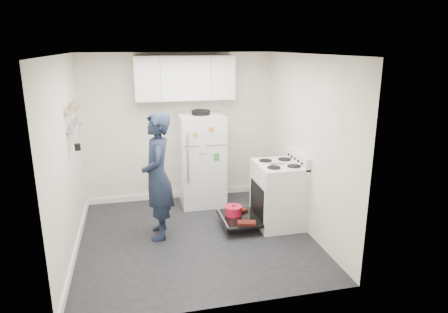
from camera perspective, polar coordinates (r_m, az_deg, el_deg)
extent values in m
cube|color=black|center=(5.75, -4.08, -11.40)|extent=(3.20, 3.20, 0.01)
cube|color=white|center=(5.12, -4.64, 14.34)|extent=(3.20, 3.20, 0.01)
cube|color=beige|center=(6.85, -6.46, 4.08)|extent=(3.20, 0.01, 2.50)
cube|color=beige|center=(3.80, -0.53, -5.37)|extent=(3.20, 0.01, 2.50)
cube|color=beige|center=(5.31, -21.65, -0.36)|extent=(0.01, 3.20, 2.50)
cube|color=beige|center=(5.76, 11.58, 1.64)|extent=(0.01, 3.20, 2.50)
cube|color=white|center=(5.73, -20.28, -11.95)|extent=(0.03, 3.20, 0.10)
cube|color=white|center=(7.17, -6.15, -5.37)|extent=(3.20, 0.03, 0.10)
cube|color=silver|center=(6.00, 7.74, -5.50)|extent=(0.65, 0.76, 0.92)
cube|color=black|center=(6.00, 7.09, -6.10)|extent=(0.53, 0.60, 0.52)
cube|color=orange|center=(6.10, 9.49, -5.85)|extent=(0.02, 0.56, 0.46)
cylinder|color=black|center=(6.09, 7.48, -7.63)|extent=(0.34, 0.34, 0.02)
cube|color=silver|center=(5.94, 10.51, -0.28)|extent=(0.08, 0.76, 0.18)
cube|color=silver|center=(5.85, 7.91, -1.16)|extent=(0.65, 0.76, 0.03)
cube|color=#B2B2B7|center=(5.78, 7.64, -1.01)|extent=(0.22, 0.03, 0.01)
cube|color=black|center=(5.95, 2.15, -8.86)|extent=(0.55, 0.70, 0.03)
cylinder|color=#B2B2B7|center=(5.88, -0.17, -8.76)|extent=(0.02, 0.66, 0.02)
cylinder|color=#B8122D|center=(6.01, 1.35, -7.81)|extent=(0.25, 0.25, 0.12)
cylinder|color=#B8122D|center=(5.98, 1.36, -7.21)|extent=(0.26, 0.26, 0.02)
sphere|color=#B8122D|center=(5.97, 1.36, -6.96)|extent=(0.04, 0.04, 0.04)
cube|color=maroon|center=(5.74, 3.27, -9.43)|extent=(0.28, 0.18, 0.04)
cube|color=maroon|center=(6.13, 2.10, -7.74)|extent=(0.29, 0.21, 0.04)
cube|color=silver|center=(6.67, -3.23, -0.47)|extent=(0.72, 0.70, 1.52)
cube|color=#4C4C4C|center=(6.25, -2.70, 1.54)|extent=(0.68, 0.01, 0.01)
cube|color=#B2B2B7|center=(6.16, -5.25, 2.43)|extent=(0.02, 0.03, 0.20)
cube|color=#B2B2B7|center=(6.27, -5.15, -1.30)|extent=(0.02, 0.03, 0.55)
cylinder|color=black|center=(6.50, -3.34, 6.30)|extent=(0.30, 0.30, 0.07)
cube|color=#C07C2D|center=(6.18, -4.09, 3.16)|extent=(0.06, 0.01, 0.06)
cube|color=#2D8940|center=(6.33, -1.07, -0.04)|extent=(0.09, 0.01, 0.12)
cube|color=orange|center=(6.21, -1.82, 3.91)|extent=(0.07, 0.01, 0.07)
cube|color=silver|center=(6.25, -3.14, 1.15)|extent=(0.12, 0.01, 0.16)
cube|color=silver|center=(6.57, -5.62, 11.11)|extent=(1.60, 0.33, 0.70)
cube|color=#B2B2B7|center=(5.67, -20.74, 6.40)|extent=(0.14, 0.60, 0.02)
cube|color=#B2B2B7|center=(5.71, -20.50, 3.93)|extent=(0.14, 0.60, 0.02)
cylinder|color=black|center=(5.58, -20.18, 1.28)|extent=(0.08, 0.08, 0.09)
imported|color=#182136|center=(5.53, -9.46, -2.82)|extent=(0.46, 0.67, 1.76)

